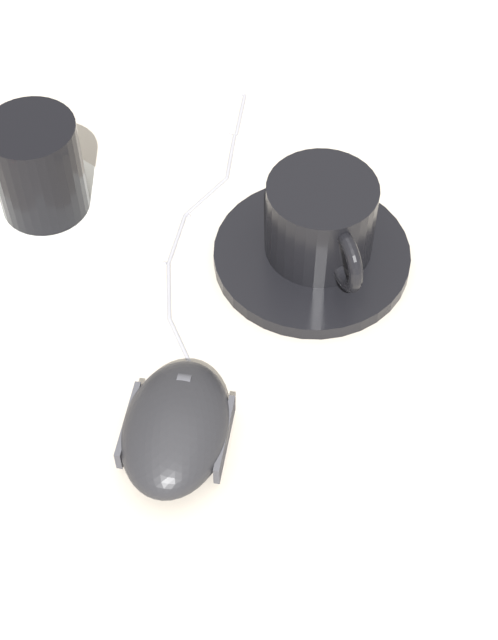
# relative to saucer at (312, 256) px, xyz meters

# --- Properties ---
(ground_plane) EXTENTS (3.00, 3.00, 0.00)m
(ground_plane) POSITION_rel_saucer_xyz_m (0.07, -0.10, -0.01)
(ground_plane) COLOR #B2A899
(saucer) EXTENTS (0.15, 0.15, 0.01)m
(saucer) POSITION_rel_saucer_xyz_m (0.00, 0.00, 0.00)
(saucer) COLOR black
(saucer) RESTS_ON ground
(coffee_cup) EXTENTS (0.10, 0.09, 0.06)m
(coffee_cup) POSITION_rel_saucer_xyz_m (-0.00, 0.00, 0.04)
(coffee_cup) COLOR black
(coffee_cup) RESTS_ON saucer
(computer_mouse) EXTENTS (0.11, 0.08, 0.04)m
(computer_mouse) POSITION_rel_saucer_xyz_m (0.18, -0.04, 0.01)
(computer_mouse) COLOR black
(computer_mouse) RESTS_ON ground
(mouse_cable) EXTENTS (0.29, 0.07, 0.00)m
(mouse_cable) POSITION_rel_saucer_xyz_m (-0.01, -0.09, -0.00)
(mouse_cable) COLOR gray
(mouse_cable) RESTS_ON ground
(napkin_under_glass) EXTENTS (0.14, 0.14, 0.00)m
(napkin_under_glass) POSITION_rel_saucer_xyz_m (0.01, -0.21, -0.00)
(napkin_under_glass) COLOR silver
(napkin_under_glass) RESTS_ON ground
(drinking_glass) EXTENTS (0.07, 0.07, 0.08)m
(drinking_glass) POSITION_rel_saucer_xyz_m (0.01, -0.21, 0.04)
(drinking_glass) COLOR black
(drinking_glass) RESTS_ON napkin_under_glass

